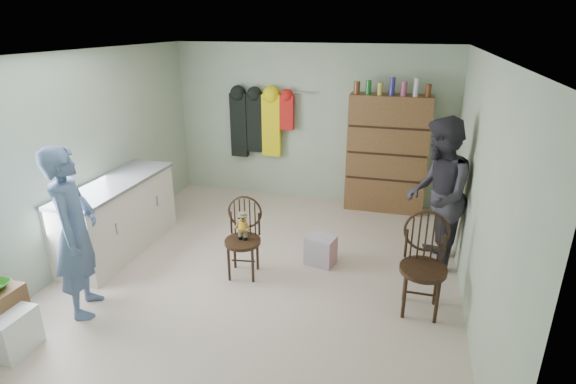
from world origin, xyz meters
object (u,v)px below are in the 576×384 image
(dresser, at_px, (387,153))
(chair_front, at_px, (243,233))
(counter, at_px, (118,216))
(chair_far, at_px, (424,260))

(dresser, bearing_deg, chair_front, -120.76)
(chair_front, distance_m, dresser, 2.85)
(counter, distance_m, chair_front, 1.76)
(counter, bearing_deg, chair_front, -4.14)
(chair_far, height_order, dresser, dresser)
(chair_far, relative_size, dresser, 0.51)
(counter, distance_m, dresser, 3.96)
(chair_front, bearing_deg, counter, 167.71)
(chair_far, bearing_deg, chair_front, 175.17)
(chair_front, bearing_deg, chair_far, -13.38)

